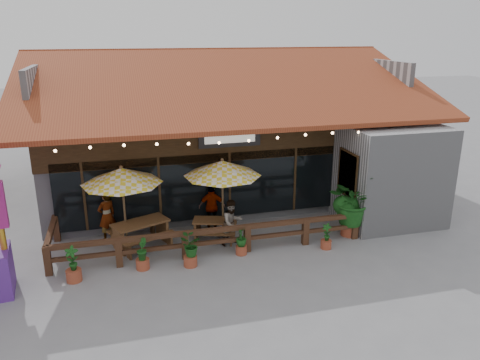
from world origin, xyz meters
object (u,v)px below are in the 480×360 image
object	(u,v)px
umbrella_right	(222,169)
picnic_table_left	(141,230)
tropical_plant	(352,201)
picnic_table_right	(215,226)
umbrella_left	(122,176)

from	to	relation	value
umbrella_right	picnic_table_left	bearing A→B (deg)	-178.06
picnic_table_left	tropical_plant	xyz separation A→B (m)	(7.04, -0.98, 0.68)
picnic_table_right	umbrella_left	bearing A→B (deg)	175.32
picnic_table_right	tropical_plant	xyz separation A→B (m)	(4.59, -0.90, 0.79)
picnic_table_left	tropical_plant	size ratio (longest dim) A/B	1.01
umbrella_right	tropical_plant	distance (m)	4.55
umbrella_right	picnic_table_left	size ratio (longest dim) A/B	1.42
umbrella_left	umbrella_right	bearing A→B (deg)	-1.21
umbrella_right	tropical_plant	size ratio (longest dim) A/B	1.44
umbrella_left	picnic_table_left	distance (m)	1.89
picnic_table_right	picnic_table_left	bearing A→B (deg)	178.23
umbrella_left	picnic_table_left	bearing A→B (deg)	-19.32
picnic_table_left	umbrella_left	bearing A→B (deg)	160.68
picnic_table_left	umbrella_right	bearing A→B (deg)	1.94
umbrella_right	picnic_table_left	distance (m)	3.35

